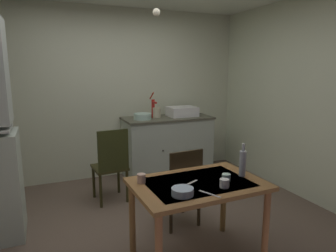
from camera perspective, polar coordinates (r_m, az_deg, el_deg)
The scene contains 19 objects.
ground_plane at distance 3.40m, azimuth -3.31°, elevation -18.83°, with size 5.23×5.23×0.00m, color brown.
wall_back at distance 4.76m, azimuth -11.02°, elevation 5.90°, with size 4.33×0.10×2.58m, color beige.
wall_right at distance 4.21m, azimuth 25.52°, elevation 4.44°, with size 0.10×3.72×2.58m, color beige.
counter_cabinet at distance 4.79m, azimuth -0.10°, elevation -3.83°, with size 1.37×0.64×0.93m.
sink_basin at distance 4.78m, azimuth 2.67°, elevation 2.78°, with size 0.44×0.34×0.15m.
hand_pump at distance 4.63m, azimuth -2.80°, elevation 3.66°, with size 0.05×0.27×0.39m.
mixing_bowl_counter at distance 4.50m, azimuth -4.82°, elevation 1.82°, with size 0.26×0.26×0.09m, color #ADD1C1.
stoneware_crock at distance 4.66m, azimuth -2.19°, elevation 2.58°, with size 0.13×0.13×0.16m, color beige.
dining_table at distance 2.67m, azimuth 5.61°, elevation -12.44°, with size 1.13×0.77×0.73m.
chair_far_side at distance 3.28m, azimuth 2.36°, elevation -10.83°, with size 0.43×0.43×0.86m.
chair_by_counter at distance 3.88m, azimuth -10.68°, elevation -7.08°, with size 0.43×0.43×0.96m.
serving_bowl_wide at distance 2.36m, azimuth 2.76°, elevation -12.25°, with size 0.17×0.17×0.06m, color #9EB2C6.
teacup_mint at distance 2.54m, azimuth 10.57°, elevation -10.56°, with size 0.08×0.08×0.07m, color white.
mug_dark at distance 2.60m, azimuth -5.04°, elevation -9.82°, with size 0.07×0.07×0.08m, color tan.
teacup_cream at distance 2.68m, azimuth 10.92°, elevation -9.49°, with size 0.07×0.07×0.06m, color #ADD1C1.
glass_bottle at distance 2.80m, azimuth 13.89°, elevation -6.74°, with size 0.06×0.06×0.30m.
table_knife at distance 2.40m, azimuth 7.87°, elevation -12.57°, with size 0.20×0.02×0.01m, color silver.
teaspoon_near_bowl at distance 2.61m, azimuth 4.62°, elevation -10.53°, with size 0.13×0.02×0.01m, color beige.
pendant_bulb at distance 3.34m, azimuth -2.21°, elevation 20.63°, with size 0.08×0.08×0.08m, color #F9EFCC.
Camera 1 is at (-0.97, -2.79, 1.68)m, focal length 32.33 mm.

